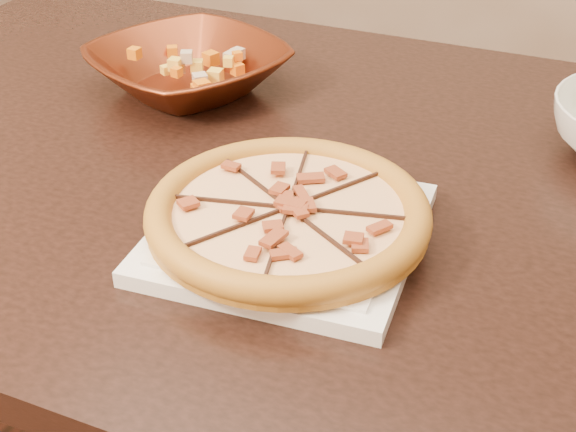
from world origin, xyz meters
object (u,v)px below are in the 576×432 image
at_px(plate, 288,231).
at_px(bronze_bowl, 188,69).
at_px(pizza, 288,213).
at_px(dining_table, 286,220).

height_order(plate, bronze_bowl, bronze_bowl).
relative_size(plate, bronze_bowl, 1.12).
relative_size(plate, pizza, 1.00).
bearing_deg(plate, bronze_bowl, 136.71).
xyz_separation_m(dining_table, pizza, (0.08, -0.16, 0.13)).
xyz_separation_m(plate, bronze_bowl, (-0.30, 0.28, 0.02)).
relative_size(dining_table, pizza, 4.98).
bearing_deg(bronze_bowl, dining_table, -29.05).
bearing_deg(plate, pizza, 176.00).
xyz_separation_m(pizza, bronze_bowl, (-0.30, 0.28, -0.00)).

